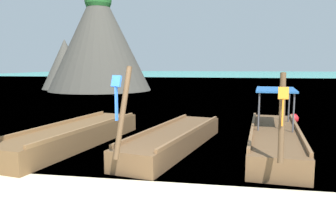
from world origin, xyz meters
TOP-DOWN VIEW (x-y plane):
  - ground at (0.00, 0.00)m, footprint 120.00×120.00m
  - sea_water at (0.00, 61.02)m, footprint 120.00×120.00m
  - longtail_boat_violet_ribbon at (-3.13, 3.77)m, footprint 2.38×6.40m
  - longtail_boat_blue_ribbon at (0.02, 3.94)m, footprint 2.47×6.30m
  - longtail_boat_orange_ribbon at (3.01, 4.41)m, footprint 2.01×6.77m
  - karst_rock at (-11.26, 25.89)m, footprint 11.55×9.98m
  - mooring_buoy_near at (4.40, 9.13)m, footprint 0.43×0.43m

SIDE VIEW (x-z plane):
  - ground at x=0.00m, z-range 0.00..0.00m
  - sea_water at x=0.00m, z-range 0.00..0.00m
  - mooring_buoy_near at x=4.40m, z-range 0.00..0.44m
  - longtail_boat_blue_ribbon at x=0.02m, z-range -0.96..1.55m
  - longtail_boat_violet_ribbon at x=-3.13m, z-range -0.89..1.52m
  - longtail_boat_orange_ribbon at x=3.01m, z-range -0.85..1.54m
  - karst_rock at x=-11.26m, z-range -0.21..9.98m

